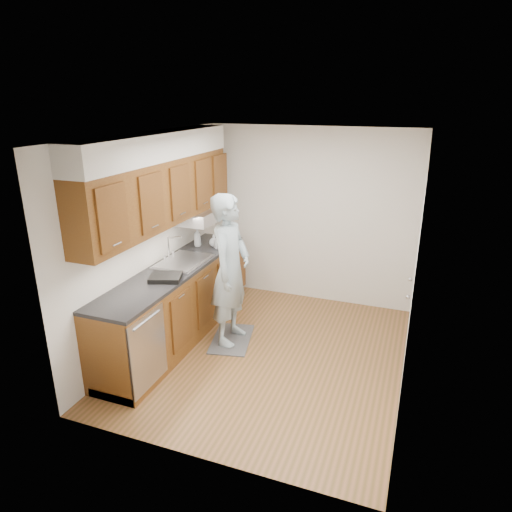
{
  "coord_description": "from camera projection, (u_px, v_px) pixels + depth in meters",
  "views": [
    {
      "loc": [
        1.49,
        -4.44,
        2.88
      ],
      "look_at": [
        -0.26,
        0.25,
        1.11
      ],
      "focal_mm": 32.0,
      "sensor_mm": 36.0,
      "label": 1
    }
  ],
  "objects": [
    {
      "name": "counter",
      "position": [
        177.0,
        301.0,
        5.61
      ],
      "size": [
        0.64,
        2.8,
        1.3
      ],
      "color": "brown",
      "rests_on": "floor"
    },
    {
      "name": "wall_right",
      "position": [
        415.0,
        272.0,
        4.47
      ],
      "size": [
        0.02,
        3.5,
        2.5
      ],
      "primitive_type": "cube",
      "color": "silver",
      "rests_on": "floor"
    },
    {
      "name": "wall_left",
      "position": [
        152.0,
        240.0,
        5.46
      ],
      "size": [
        0.02,
        3.5,
        2.5
      ],
      "primitive_type": "cube",
      "color": "silver",
      "rests_on": "floor"
    },
    {
      "name": "wall_back",
      "position": [
        310.0,
        216.0,
        6.51
      ],
      "size": [
        3.0,
        0.02,
        2.5
      ],
      "primitive_type": "cube",
      "color": "silver",
      "rests_on": "floor"
    },
    {
      "name": "ceiling",
      "position": [
        271.0,
        136.0,
        4.54
      ],
      "size": [
        3.5,
        3.5,
        0.0
      ],
      "primitive_type": "plane",
      "rotation": [
        3.14,
        0.0,
        0.0
      ],
      "color": "white",
      "rests_on": "wall_left"
    },
    {
      "name": "floor",
      "position": [
        269.0,
        354.0,
        5.38
      ],
      "size": [
        3.5,
        3.5,
        0.0
      ],
      "primitive_type": "plane",
      "color": "brown",
      "rests_on": "ground"
    },
    {
      "name": "soap_bottle_c",
      "position": [
        214.0,
        240.0,
        6.18
      ],
      "size": [
        0.18,
        0.18,
        0.17
      ],
      "primitive_type": "imported",
      "rotation": [
        0.0,
        0.0,
        0.82
      ],
      "color": "silver",
      "rests_on": "counter"
    },
    {
      "name": "upper_cabinets",
      "position": [
        162.0,
        182.0,
        5.21
      ],
      "size": [
        0.47,
        2.8,
        1.21
      ],
      "color": "brown",
      "rests_on": "wall_left"
    },
    {
      "name": "soap_bottle_b",
      "position": [
        217.0,
        242.0,
        6.11
      ],
      "size": [
        0.11,
        0.11,
        0.17
      ],
      "primitive_type": "imported",
      "rotation": [
        0.0,
        0.0,
        -0.74
      ],
      "color": "silver",
      "rests_on": "counter"
    },
    {
      "name": "closet_door",
      "position": [
        412.0,
        282.0,
        4.81
      ],
      "size": [
        0.02,
        1.22,
        2.05
      ],
      "primitive_type": "cube",
      "color": "silver",
      "rests_on": "wall_right"
    },
    {
      "name": "soap_bottle_a",
      "position": [
        197.0,
        237.0,
        6.18
      ],
      "size": [
        0.1,
        0.1,
        0.26
      ],
      "primitive_type": "imported",
      "rotation": [
        0.0,
        0.0,
        0.01
      ],
      "color": "silver",
      "rests_on": "counter"
    },
    {
      "name": "floor_mat",
      "position": [
        232.0,
        339.0,
        5.69
      ],
      "size": [
        0.61,
        0.85,
        0.01
      ],
      "primitive_type": "cube",
      "rotation": [
        0.0,
        0.0,
        0.21
      ],
      "color": "#58595B",
      "rests_on": "floor"
    },
    {
      "name": "steel_can",
      "position": [
        220.0,
        245.0,
        6.08
      ],
      "size": [
        0.07,
        0.07,
        0.12
      ],
      "primitive_type": "cylinder",
      "rotation": [
        0.0,
        0.0,
        0.08
      ],
      "color": "#A5A5AA",
      "rests_on": "counter"
    },
    {
      "name": "person",
      "position": [
        230.0,
        260.0,
        5.35
      ],
      "size": [
        0.49,
        0.74,
        2.08
      ],
      "primitive_type": "imported",
      "rotation": [
        0.0,
        0.0,
        1.58
      ],
      "color": "#94A9B4",
      "rests_on": "floor_mat"
    },
    {
      "name": "dish_rack",
      "position": [
        166.0,
        277.0,
        5.08
      ],
      "size": [
        0.42,
        0.38,
        0.05
      ],
      "primitive_type": "cube",
      "rotation": [
        0.0,
        0.0,
        0.34
      ],
      "color": "black",
      "rests_on": "counter"
    }
  ]
}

